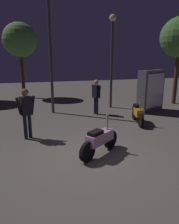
{
  "coord_description": "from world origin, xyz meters",
  "views": [
    {
      "loc": [
        -1.53,
        -4.96,
        2.63
      ],
      "look_at": [
        0.32,
        1.11,
        1.0
      ],
      "focal_mm": 33.04,
      "sensor_mm": 36.0,
      "label": 1
    }
  ],
  "objects_px": {
    "motorcycle_pink_foreground": "(100,140)",
    "person_bystander_far": "(26,109)",
    "person_rider_beside": "(96,94)",
    "streetlamp_far": "(112,50)",
    "kiosk_billboard": "(151,91)",
    "motorcycle_orange_parked_left": "(138,113)",
    "streetlamp_near": "(50,40)"
  },
  "relations": [
    {
      "from": "motorcycle_pink_foreground",
      "to": "person_bystander_far",
      "type": "bearing_deg",
      "value": 101.64
    },
    {
      "from": "person_rider_beside",
      "to": "streetlamp_far",
      "type": "relative_size",
      "value": 0.35
    },
    {
      "from": "motorcycle_pink_foreground",
      "to": "kiosk_billboard",
      "type": "height_order",
      "value": "kiosk_billboard"
    },
    {
      "from": "motorcycle_pink_foreground",
      "to": "person_rider_beside",
      "type": "height_order",
      "value": "person_rider_beside"
    },
    {
      "from": "motorcycle_orange_parked_left",
      "to": "motorcycle_pink_foreground",
      "type": "bearing_deg",
      "value": -31.61
    },
    {
      "from": "motorcycle_pink_foreground",
      "to": "person_bystander_far",
      "type": "xyz_separation_m",
      "value": [
        -1.92,
        1.87,
        0.59
      ]
    },
    {
      "from": "motorcycle_pink_foreground",
      "to": "streetlamp_near",
      "type": "xyz_separation_m",
      "value": [
        -0.66,
        5.15,
        3.06
      ]
    },
    {
      "from": "kiosk_billboard",
      "to": "streetlamp_near",
      "type": "bearing_deg",
      "value": -35.5
    },
    {
      "from": "motorcycle_pink_foreground",
      "to": "streetlamp_far",
      "type": "bearing_deg",
      "value": 30.33
    },
    {
      "from": "person_rider_beside",
      "to": "streetlamp_near",
      "type": "height_order",
      "value": "streetlamp_near"
    },
    {
      "from": "motorcycle_pink_foreground",
      "to": "streetlamp_near",
      "type": "distance_m",
      "value": 6.03
    },
    {
      "from": "streetlamp_far",
      "to": "kiosk_billboard",
      "type": "height_order",
      "value": "streetlamp_far"
    },
    {
      "from": "person_bystander_far",
      "to": "motorcycle_orange_parked_left",
      "type": "bearing_deg",
      "value": -106.03
    },
    {
      "from": "streetlamp_near",
      "to": "streetlamp_far",
      "type": "bearing_deg",
      "value": 4.54
    },
    {
      "from": "kiosk_billboard",
      "to": "motorcycle_orange_parked_left",
      "type": "bearing_deg",
      "value": 22.6
    },
    {
      "from": "motorcycle_orange_parked_left",
      "to": "person_bystander_far",
      "type": "distance_m",
      "value": 4.51
    },
    {
      "from": "person_rider_beside",
      "to": "kiosk_billboard",
      "type": "xyz_separation_m",
      "value": [
        2.86,
        -0.26,
        0.05
      ]
    },
    {
      "from": "motorcycle_pink_foreground",
      "to": "motorcycle_orange_parked_left",
      "type": "relative_size",
      "value": 0.88
    },
    {
      "from": "motorcycle_pink_foreground",
      "to": "streetlamp_far",
      "type": "xyz_separation_m",
      "value": [
        2.59,
        5.41,
        2.65
      ]
    },
    {
      "from": "person_rider_beside",
      "to": "kiosk_billboard",
      "type": "bearing_deg",
      "value": -26.21
    },
    {
      "from": "motorcycle_orange_parked_left",
      "to": "streetlamp_far",
      "type": "bearing_deg",
      "value": -165.63
    },
    {
      "from": "person_bystander_far",
      "to": "streetlamp_far",
      "type": "height_order",
      "value": "streetlamp_far"
    },
    {
      "from": "person_rider_beside",
      "to": "person_bystander_far",
      "type": "height_order",
      "value": "person_bystander_far"
    },
    {
      "from": "person_bystander_far",
      "to": "streetlamp_near",
      "type": "xyz_separation_m",
      "value": [
        1.26,
        3.28,
        2.47
      ]
    },
    {
      "from": "motorcycle_orange_parked_left",
      "to": "kiosk_billboard",
      "type": "relative_size",
      "value": 0.77
    },
    {
      "from": "person_rider_beside",
      "to": "motorcycle_orange_parked_left",
      "type": "bearing_deg",
      "value": -79.02
    },
    {
      "from": "motorcycle_pink_foreground",
      "to": "motorcycle_orange_parked_left",
      "type": "distance_m",
      "value": 3.45
    },
    {
      "from": "kiosk_billboard",
      "to": "person_bystander_far",
      "type": "bearing_deg",
      "value": -2.9
    },
    {
      "from": "person_rider_beside",
      "to": "person_bystander_far",
      "type": "bearing_deg",
      "value": -164.61
    },
    {
      "from": "motorcycle_orange_parked_left",
      "to": "streetlamp_near",
      "type": "height_order",
      "value": "streetlamp_near"
    },
    {
      "from": "streetlamp_far",
      "to": "kiosk_billboard",
      "type": "xyz_separation_m",
      "value": [
        1.61,
        -1.41,
        -2.04
      ]
    },
    {
      "from": "motorcycle_pink_foreground",
      "to": "kiosk_billboard",
      "type": "relative_size",
      "value": 0.68
    }
  ]
}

